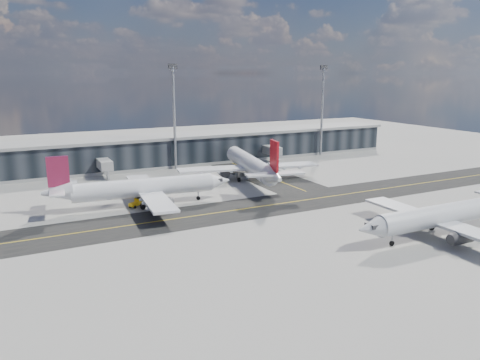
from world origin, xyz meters
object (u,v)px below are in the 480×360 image
Objects in this scene: airliner_af at (142,188)px; airliner_near at (445,215)px; airliner_redtail at (251,165)px; service_van at (242,176)px; baggage_tug at (136,203)px.

airliner_af is 1.06× the size of airliner_near.
service_van is at bearing 115.18° from airliner_redtail.
airliner_near is 11.91× the size of baggage_tug.
baggage_tug is at bearing 46.71° from airliner_near.
airliner_near is 57.45m from baggage_tug.
airliner_near is at bearing -71.25° from service_van.
airliner_af is at bearing 66.67° from baggage_tug.
airliner_redtail is at bearing 113.22° from airliner_af.
airliner_near is 54.43m from service_van.
airliner_af is at bearing -148.24° from service_van.
airliner_redtail is 1.18× the size of airliner_near.
airliner_af reaches higher than baggage_tug.
baggage_tug reaches higher than service_van.
airliner_near is at bearing -67.55° from airliner_redtail.
airliner_redtail is 33.36m from baggage_tug.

